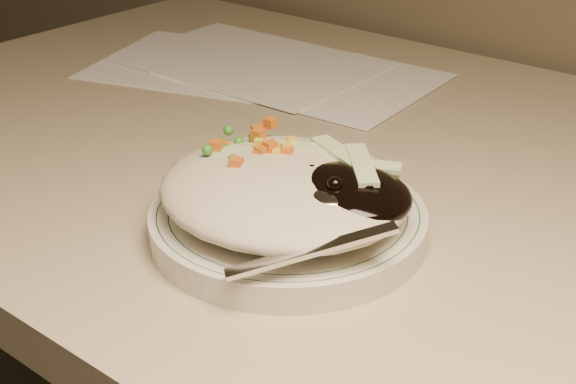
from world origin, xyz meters
The scene contains 5 objects.
desk centered at (0.00, 1.38, 0.54)m, with size 1.40×0.70×0.74m.
plate centered at (-0.08, 1.22, 0.75)m, with size 0.21×0.21×0.02m, color silver.
plate_rim centered at (-0.08, 1.22, 0.76)m, with size 0.20×0.20×0.00m.
meal centered at (-0.08, 1.22, 0.78)m, with size 0.21×0.19×0.05m.
papers centered at (-0.36, 1.51, 0.74)m, with size 0.43×0.29×0.00m.
Camera 1 is at (0.25, 0.81, 1.05)m, focal length 50.00 mm.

